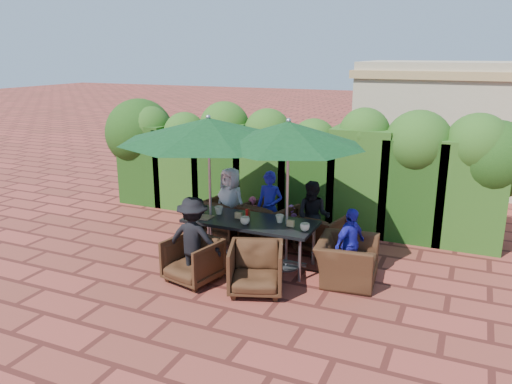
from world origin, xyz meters
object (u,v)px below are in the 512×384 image
at_px(dining_table, 250,225).
at_px(chair_far_right, 321,231).
at_px(chair_end_right, 347,254).
at_px(umbrella_right, 288,134).
at_px(chair_near_right, 256,266).
at_px(umbrella_left, 208,130).
at_px(chair_near_left, 193,258).
at_px(chair_far_left, 226,216).
at_px(chair_far_mid, 269,221).

bearing_deg(dining_table, chair_far_right, 47.17).
xyz_separation_m(dining_table, chair_end_right, (1.64, -0.02, -0.23)).
distance_m(umbrella_right, chair_near_right, 2.07).
relative_size(umbrella_right, chair_far_right, 3.36).
distance_m(umbrella_left, chair_near_left, 2.08).
height_order(chair_far_left, chair_end_right, chair_end_right).
distance_m(dining_table, chair_far_left, 1.34).
bearing_deg(umbrella_right, chair_near_left, -136.81).
xyz_separation_m(chair_far_mid, chair_end_right, (1.69, -0.95, 0.01)).
height_order(chair_near_right, chair_end_right, chair_end_right).
xyz_separation_m(dining_table, chair_far_mid, (-0.05, 0.94, -0.24)).
relative_size(umbrella_left, chair_far_mid, 3.41).
xyz_separation_m(chair_near_left, chair_near_right, (1.03, 0.07, 0.02)).
distance_m(chair_far_left, chair_near_right, 2.36).
height_order(umbrella_left, chair_far_mid, umbrella_left).
distance_m(umbrella_left, chair_far_right, 2.68).
distance_m(dining_table, chair_far_right, 1.39).
xyz_separation_m(umbrella_left, chair_far_mid, (0.66, 1.00, -1.79)).
bearing_deg(chair_far_mid, dining_table, 109.91).
bearing_deg(chair_far_right, umbrella_right, 84.73).
xyz_separation_m(umbrella_left, umbrella_right, (1.33, 0.12, -0.00)).
bearing_deg(umbrella_left, chair_end_right, 1.05).
relative_size(chair_far_left, chair_end_right, 0.81).
bearing_deg(chair_far_left, dining_table, 145.77).
height_order(umbrella_left, chair_far_right, umbrella_left).
bearing_deg(chair_far_left, chair_near_left, 112.77).
bearing_deg(chair_end_right, umbrella_right, 80.16).
relative_size(dining_table, chair_near_left, 2.90).
relative_size(umbrella_right, chair_end_right, 2.44).
bearing_deg(chair_end_right, chair_near_right, 123.85).
relative_size(chair_far_left, chair_near_left, 1.08).
bearing_deg(dining_table, chair_near_right, -61.21).
xyz_separation_m(chair_near_right, chair_end_right, (1.13, 0.92, 0.04)).
bearing_deg(dining_table, umbrella_right, 5.77).
relative_size(umbrella_right, chair_far_mid, 2.87).
bearing_deg(chair_far_right, chair_near_right, 90.82).
height_order(dining_table, chair_far_right, dining_table).
height_order(umbrella_left, chair_end_right, umbrella_left).
bearing_deg(chair_near_left, chair_near_right, 16.51).
relative_size(chair_far_left, chair_far_mid, 0.95).
xyz_separation_m(chair_far_right, chair_near_right, (-0.41, -1.93, 0.03)).
distance_m(umbrella_right, chair_far_right, 2.09).
relative_size(chair_near_left, chair_near_right, 0.94).
xyz_separation_m(dining_table, chair_far_right, (0.92, 0.99, -0.31)).
height_order(chair_far_left, chair_far_mid, chair_far_mid).
bearing_deg(chair_far_left, chair_far_mid, -168.64).
xyz_separation_m(chair_far_left, chair_far_right, (1.85, 0.07, -0.04)).
height_order(dining_table, umbrella_left, umbrella_left).
bearing_deg(chair_far_mid, chair_near_right, 123.60).
xyz_separation_m(umbrella_right, chair_near_left, (-1.14, -1.07, -1.84)).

